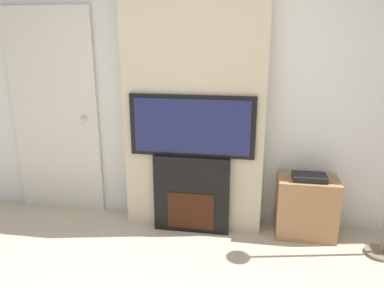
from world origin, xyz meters
TOP-DOWN VIEW (x-y plane):
  - wall_back at (0.00, 2.03)m, footprint 6.00×0.06m
  - chimney_breast at (0.00, 1.86)m, footprint 1.28×0.28m
  - fireplace at (0.00, 1.72)m, footprint 0.71×0.15m
  - television at (0.00, 1.72)m, footprint 1.13×0.07m
  - media_stand at (1.06, 1.80)m, footprint 0.54×0.35m
  - entry_door at (-1.46, 1.97)m, footprint 0.92×0.09m

SIDE VIEW (x-z plane):
  - media_stand at x=1.06m, z-range -0.02..0.59m
  - fireplace at x=0.00m, z-range 0.00..0.74m
  - television at x=0.00m, z-range 0.74..1.31m
  - entry_door at x=-1.46m, z-range 0.00..2.07m
  - wall_back at x=0.00m, z-range 0.00..2.70m
  - chimney_breast at x=0.00m, z-range 0.00..2.70m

